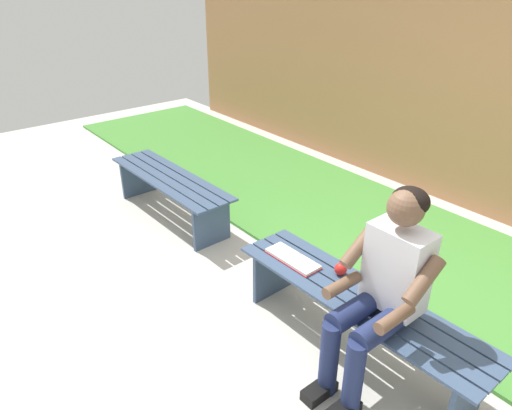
{
  "coord_description": "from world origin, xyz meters",
  "views": [
    {
      "loc": [
        -1.42,
        1.95,
        2.27
      ],
      "look_at": [
        0.81,
        0.15,
        0.78
      ],
      "focal_mm": 33.18,
      "sensor_mm": 36.0,
      "label": 1
    }
  ],
  "objects_px": {
    "book_open": "(293,259)",
    "bench_near": "(356,308)",
    "apple": "(341,269)",
    "person_seated": "(382,287)",
    "bench_far": "(170,187)"
  },
  "relations": [
    {
      "from": "bench_near",
      "to": "person_seated",
      "type": "xyz_separation_m",
      "value": [
        -0.23,
        0.1,
        0.34
      ]
    },
    {
      "from": "apple",
      "to": "book_open",
      "type": "xyz_separation_m",
      "value": [
        0.32,
        0.13,
        -0.03
      ]
    },
    {
      "from": "book_open",
      "to": "bench_far",
      "type": "bearing_deg",
      "value": -2.92
    },
    {
      "from": "person_seated",
      "to": "apple",
      "type": "height_order",
      "value": "person_seated"
    },
    {
      "from": "person_seated",
      "to": "book_open",
      "type": "bearing_deg",
      "value": -3.79
    },
    {
      "from": "bench_far",
      "to": "book_open",
      "type": "height_order",
      "value": "book_open"
    },
    {
      "from": "apple",
      "to": "person_seated",
      "type": "bearing_deg",
      "value": 157.76
    },
    {
      "from": "bench_far",
      "to": "book_open",
      "type": "bearing_deg",
      "value": 178.44
    },
    {
      "from": "bench_near",
      "to": "apple",
      "type": "bearing_deg",
      "value": -20.87
    },
    {
      "from": "person_seated",
      "to": "apple",
      "type": "distance_m",
      "value": 0.52
    },
    {
      "from": "book_open",
      "to": "apple",
      "type": "bearing_deg",
      "value": -159.19
    },
    {
      "from": "bench_near",
      "to": "apple",
      "type": "xyz_separation_m",
      "value": [
        0.21,
        -0.08,
        0.14
      ]
    },
    {
      "from": "book_open",
      "to": "bench_near",
      "type": "bearing_deg",
      "value": -176.17
    },
    {
      "from": "apple",
      "to": "bench_far",
      "type": "bearing_deg",
      "value": 2.23
    },
    {
      "from": "bench_near",
      "to": "bench_far",
      "type": "height_order",
      "value": "same"
    }
  ]
}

